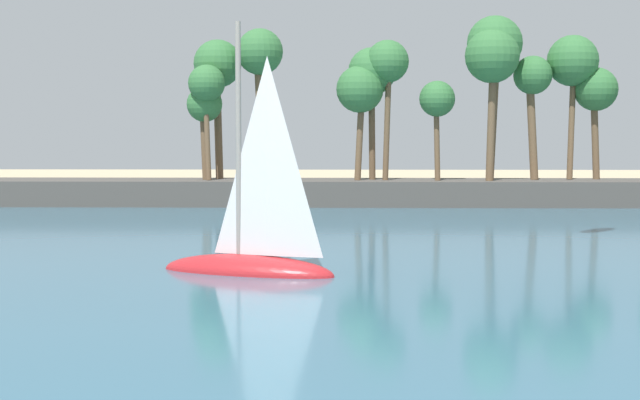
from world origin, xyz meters
TOP-DOWN VIEW (x-y plane):
  - sea at (0.00, 56.31)m, footprint 220.00×95.05m
  - palm_headland at (3.39, 63.87)m, footprint 85.98×6.32m
  - sailboat_near_shore at (-1.05, 30.83)m, footprint 6.90×4.09m

SIDE VIEW (x-z plane):
  - sea at x=0.00m, z-range 0.00..0.06m
  - sailboat_near_shore at x=-1.05m, z-range -3.87..5.73m
  - palm_headland at x=3.39m, z-range -2.71..10.41m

